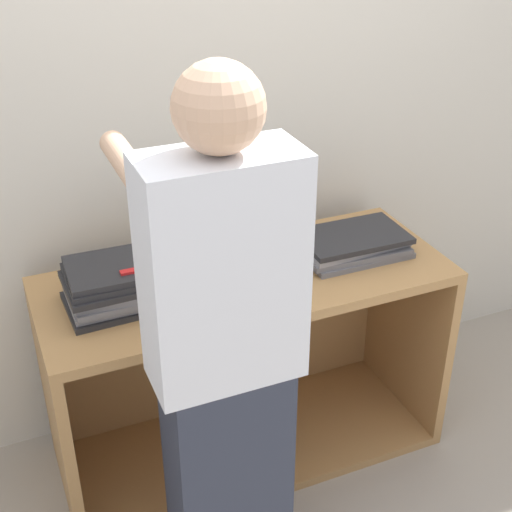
% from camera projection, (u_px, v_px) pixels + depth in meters
% --- Properties ---
extents(ground_plane, '(12.00, 12.00, 0.00)m').
position_uv_depth(ground_plane, '(278.00, 497.00, 2.56)').
color(ground_plane, '#9E9384').
extents(wall_back, '(8.00, 0.05, 2.40)m').
position_uv_depth(wall_back, '(204.00, 119.00, 2.51)').
color(wall_back, beige).
rests_on(wall_back, ground_plane).
extents(cart, '(1.40, 0.57, 0.77)m').
position_uv_depth(cart, '(239.00, 355.00, 2.65)').
color(cart, '#A87A47').
rests_on(cart, ground_plane).
extents(laptop_open, '(0.37, 0.27, 0.25)m').
position_uv_depth(laptop_open, '(241.00, 256.00, 2.41)').
color(laptop_open, '#B7B7BC').
rests_on(laptop_open, cart).
extents(laptop_stack_left, '(0.40, 0.26, 0.14)m').
position_uv_depth(laptop_stack_left, '(128.00, 283.00, 2.23)').
color(laptop_stack_left, '#232326').
rests_on(laptop_stack_left, cart).
extents(laptop_stack_right, '(0.39, 0.26, 0.08)m').
position_uv_depth(laptop_stack_right, '(351.00, 244.00, 2.52)').
color(laptop_stack_right, slate).
rests_on(laptop_stack_right, cart).
extents(person, '(0.40, 0.53, 1.63)m').
position_uv_depth(person, '(224.00, 362.00, 1.92)').
color(person, '#2D3342').
rests_on(person, ground_plane).
extents(inventory_tag, '(0.06, 0.02, 0.01)m').
position_uv_depth(inventory_tag, '(130.00, 271.00, 2.15)').
color(inventory_tag, red).
rests_on(inventory_tag, laptop_stack_left).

